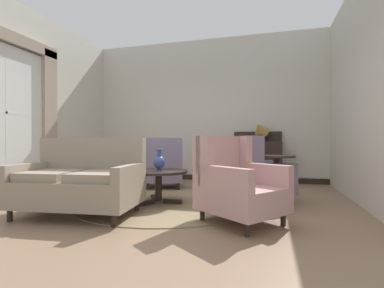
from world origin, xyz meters
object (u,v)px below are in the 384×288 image
object	(u,v)px
armchair_near_window	(162,167)
armchair_near_sideboard	(255,173)
settee	(80,182)
side_table	(277,175)
armchair_far_left	(236,184)
porcelain_vase	(159,162)
coffee_table	(158,176)
gramophone	(259,130)
sideboard	(257,160)

from	to	relation	value
armchair_near_window	armchair_near_sideboard	world-z (taller)	armchair_near_sideboard
settee	side_table	world-z (taller)	settee
armchair_near_window	armchair_far_left	distance (m)	2.61
porcelain_vase	armchair_near_sideboard	world-z (taller)	armchair_near_sideboard
porcelain_vase	armchair_near_sideboard	distance (m)	1.47
settee	armchair_near_sideboard	xyz separation A→B (m)	(2.05, 1.42, 0.02)
armchair_near_sideboard	armchair_far_left	size ratio (longest dim) A/B	0.98
porcelain_vase	coffee_table	bearing A→B (deg)	123.38
settee	gramophone	world-z (taller)	gramophone
armchair_far_left	sideboard	world-z (taller)	sideboard
armchair_near_window	side_table	xyz separation A→B (m)	(2.16, -0.93, 0.01)
settee	sideboard	size ratio (longest dim) A/B	1.36
porcelain_vase	sideboard	xyz separation A→B (m)	(1.29, 2.46, -0.10)
porcelain_vase	gramophone	world-z (taller)	gramophone
coffee_table	armchair_far_left	xyz separation A→B (m)	(1.22, -0.66, 0.03)
coffee_table	gramophone	world-z (taller)	gramophone
porcelain_vase	sideboard	size ratio (longest dim) A/B	0.28
armchair_near_window	settee	bearing A→B (deg)	66.91
coffee_table	porcelain_vase	size ratio (longest dim) A/B	2.69
settee	armchair_far_left	bearing A→B (deg)	0.21
coffee_table	side_table	distance (m)	1.73
armchair_near_window	gramophone	xyz separation A→B (m)	(1.84, 1.01, 0.73)
armchair_near_window	armchair_far_left	bearing A→B (deg)	112.95
gramophone	armchair_far_left	bearing A→B (deg)	-92.74
gramophone	settee	bearing A→B (deg)	-122.58
sideboard	coffee_table	bearing A→B (deg)	-118.55
porcelain_vase	gramophone	xyz separation A→B (m)	(1.33, 2.38, 0.54)
coffee_table	porcelain_vase	xyz separation A→B (m)	(0.03, -0.05, 0.22)
armchair_near_sideboard	side_table	size ratio (longest dim) A/B	1.53
side_table	sideboard	world-z (taller)	sideboard
settee	gramophone	distance (m)	3.88
coffee_table	side_table	xyz separation A→B (m)	(1.69, 0.39, 0.03)
coffee_table	settee	bearing A→B (deg)	-128.08
armchair_near_window	armchair_near_sideboard	size ratio (longest dim) A/B	1.00
settee	sideboard	world-z (taller)	sideboard
side_table	settee	bearing A→B (deg)	-151.85
porcelain_vase	armchair_near_window	distance (m)	1.47
settee	armchair_near_window	size ratio (longest dim) A/B	1.42
armchair_far_left	sideboard	size ratio (longest dim) A/B	0.98
armchair_near_window	armchair_far_left	xyz separation A→B (m)	(1.69, -1.98, 0.00)
settee	side_table	size ratio (longest dim) A/B	2.16
side_table	armchair_near_sideboard	bearing A→B (deg)	155.37
side_table	gramophone	size ratio (longest dim) A/B	1.44
coffee_table	porcelain_vase	bearing A→B (deg)	-56.62
porcelain_vase	settee	distance (m)	1.12
armchair_far_left	armchair_near_sideboard	bearing A→B (deg)	30.29
armchair_near_window	gramophone	distance (m)	2.22
armchair_near_window	armchair_near_sideboard	distance (m)	1.99
coffee_table	armchair_far_left	size ratio (longest dim) A/B	0.78
coffee_table	porcelain_vase	world-z (taller)	porcelain_vase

